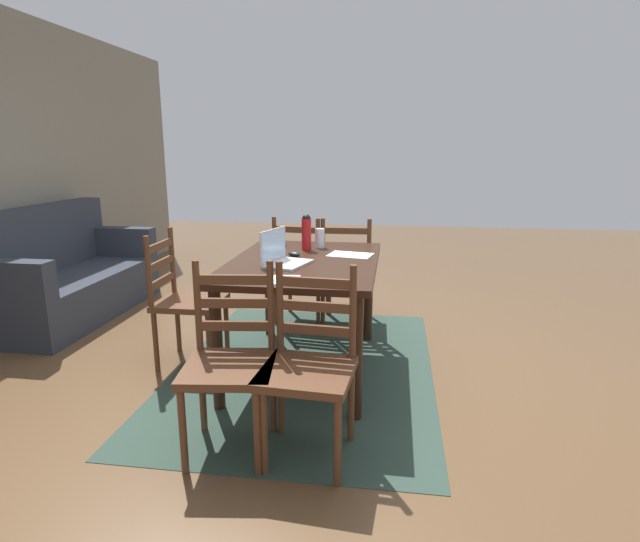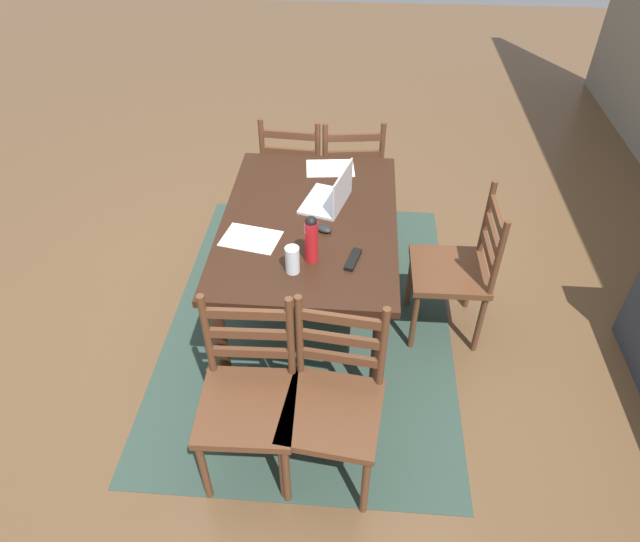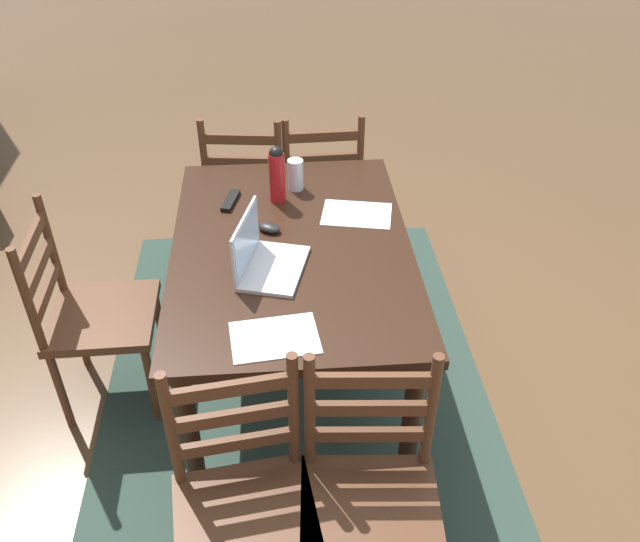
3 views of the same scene
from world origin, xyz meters
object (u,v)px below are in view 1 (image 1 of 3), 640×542
at_px(dining_table, 304,275).
at_px(water_bottle, 306,231).
at_px(laptop, 282,256).
at_px(computer_mouse, 294,254).
at_px(chair_left_far, 231,363).
at_px(chair_right_near, 347,272).
at_px(drinking_glass, 320,238).
at_px(tv_remote, 278,248).
at_px(couch, 64,278).
at_px(chair_far_head, 185,300).
at_px(chair_right_far, 302,271).
at_px(chair_left_near, 309,367).

xyz_separation_m(dining_table, water_bottle, (0.35, 0.04, 0.24)).
bearing_deg(laptop, computer_mouse, -6.96).
relative_size(chair_left_far, chair_right_near, 1.00).
relative_size(chair_right_near, drinking_glass, 6.59).
bearing_deg(tv_remote, chair_right_near, -110.43).
bearing_deg(drinking_glass, laptop, 165.22).
relative_size(drinking_glass, tv_remote, 0.85).
distance_m(chair_right_near, computer_mouse, 0.99).
bearing_deg(tv_remote, couch, 1.28).
distance_m(chair_left_far, laptop, 0.93).
bearing_deg(chair_left_far, couch, 49.73).
relative_size(chair_far_head, chair_right_far, 1.00).
relative_size(chair_left_far, chair_right_far, 1.00).
bearing_deg(chair_left_far, drinking_glass, -9.39).
relative_size(dining_table, computer_mouse, 14.12).
bearing_deg(water_bottle, dining_table, -172.86).
xyz_separation_m(chair_far_head, laptop, (-0.15, -0.74, 0.38)).
bearing_deg(chair_far_head, laptop, -101.62).
bearing_deg(chair_right_near, chair_far_head, 133.47).
xyz_separation_m(chair_left_far, chair_far_head, (0.99, 0.66, 0.00)).
relative_size(laptop, tv_remote, 2.16).
xyz_separation_m(dining_table, couch, (0.85, 2.37, -0.32)).
xyz_separation_m(chair_right_far, water_bottle, (-0.64, -0.15, 0.45)).
xyz_separation_m(couch, computer_mouse, (-0.74, -2.29, 0.44)).
height_order(dining_table, water_bottle, water_bottle).
xyz_separation_m(dining_table, computer_mouse, (0.11, 0.09, 0.12)).
bearing_deg(chair_left_far, chair_right_far, -0.01).
distance_m(chair_left_far, chair_far_head, 1.19).
bearing_deg(tv_remote, drinking_glass, -146.73).
bearing_deg(chair_left_far, tv_remote, 2.36).
xyz_separation_m(chair_far_head, couch, (0.85, 1.52, -0.11)).
distance_m(chair_left_near, drinking_glass, 1.51).
xyz_separation_m(chair_far_head, water_bottle, (0.35, -0.81, 0.45)).
xyz_separation_m(chair_far_head, tv_remote, (0.35, -0.60, 0.33)).
xyz_separation_m(chair_left_near, couch, (1.84, 2.57, -0.11)).
xyz_separation_m(dining_table, tv_remote, (0.35, 0.25, 0.11)).
bearing_deg(computer_mouse, drinking_glass, 9.45).
distance_m(dining_table, couch, 2.54).
distance_m(chair_left_near, tv_remote, 1.46).
bearing_deg(dining_table, laptop, 141.98).
bearing_deg(chair_right_far, laptop, -176.03).
height_order(chair_left_near, laptop, laptop).
height_order(chair_left_far, chair_far_head, same).
bearing_deg(chair_far_head, water_bottle, -66.42).
height_order(drinking_glass, tv_remote, drinking_glass).
xyz_separation_m(chair_far_head, chair_left_near, (-0.99, -1.05, 0.00)).
height_order(chair_far_head, chair_left_near, same).
bearing_deg(couch, dining_table, -109.64).
xyz_separation_m(chair_right_far, drinking_glass, (-0.54, -0.24, 0.39)).
height_order(chair_right_near, tv_remote, chair_right_near).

